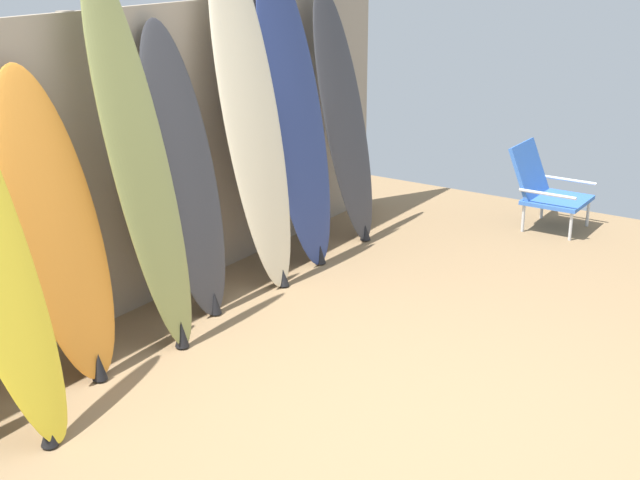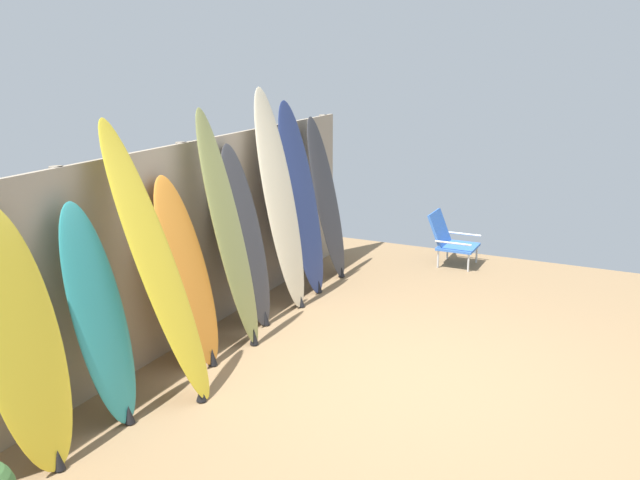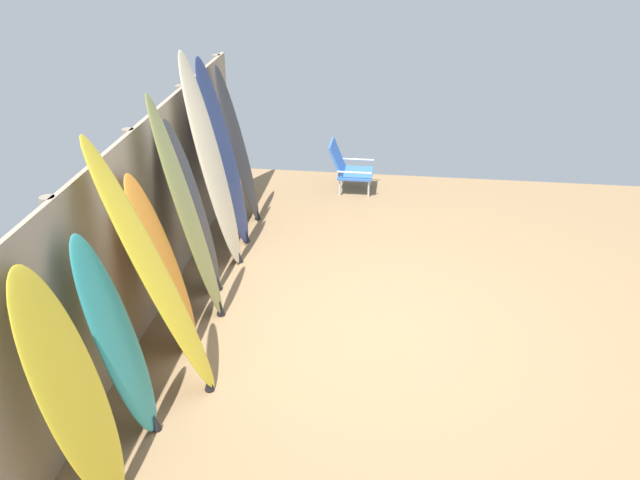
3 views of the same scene
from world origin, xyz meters
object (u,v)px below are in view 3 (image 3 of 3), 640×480
at_px(surfboard_navy_7, 224,155).
at_px(beach_chair, 347,167).
at_px(surfboard_orange_3, 163,265).
at_px(surfboard_cream_6, 212,164).
at_px(surfboard_olive_4, 187,213).
at_px(surfboard_teal_1, 117,339).
at_px(surfboard_yellow_2, 154,273).
at_px(surfboard_yellow_0, 72,392).
at_px(surfboard_charcoal_8, 238,146).
at_px(surfboard_charcoal_5, 193,210).

bearing_deg(surfboard_navy_7, beach_chair, -35.42).
bearing_deg(surfboard_orange_3, surfboard_cream_6, -0.55).
distance_m(surfboard_cream_6, surfboard_navy_7, 0.49).
bearing_deg(surfboard_olive_4, surfboard_teal_1, 178.16).
bearing_deg(surfboard_yellow_2, beach_chair, -13.81).
relative_size(surfboard_yellow_0, surfboard_navy_7, 0.83).
bearing_deg(surfboard_yellow_2, surfboard_orange_3, 14.44).
xyz_separation_m(surfboard_olive_4, surfboard_charcoal_8, (2.13, 0.05, -0.13)).
bearing_deg(beach_chair, surfboard_navy_7, 129.45).
distance_m(surfboard_teal_1, beach_chair, 4.95).
height_order(surfboard_charcoal_8, beach_chair, surfboard_charcoal_8).
relative_size(surfboard_charcoal_5, beach_chair, 2.69).
xyz_separation_m(surfboard_yellow_2, surfboard_charcoal_5, (1.54, 0.17, -0.19)).
height_order(surfboard_charcoal_5, surfboard_cream_6, surfboard_cream_6).
distance_m(surfboard_orange_3, surfboard_navy_7, 2.06).
bearing_deg(beach_chair, surfboard_teal_1, 151.03).
xyz_separation_m(surfboard_olive_4, beach_chair, (3.20, -1.13, -0.72)).
bearing_deg(surfboard_teal_1, surfboard_charcoal_8, 0.01).
height_order(surfboard_teal_1, surfboard_charcoal_8, surfboard_charcoal_8).
bearing_deg(beach_chair, surfboard_olive_4, 145.45).
relative_size(surfboard_orange_3, surfboard_charcoal_8, 0.87).
bearing_deg(surfboard_navy_7, surfboard_teal_1, -179.84).
height_order(surfboard_yellow_2, surfboard_orange_3, surfboard_yellow_2).
height_order(surfboard_charcoal_5, surfboard_navy_7, surfboard_navy_7).
height_order(surfboard_yellow_0, surfboard_yellow_2, surfboard_yellow_2).
distance_m(surfboard_yellow_0, beach_chair, 5.59).
height_order(surfboard_teal_1, surfboard_cream_6, surfboard_cream_6).
height_order(surfboard_olive_4, surfboard_charcoal_5, surfboard_olive_4).
xyz_separation_m(surfboard_cream_6, beach_chair, (2.15, -1.18, -0.78)).
relative_size(surfboard_olive_4, surfboard_navy_7, 1.02).
xyz_separation_m(surfboard_charcoal_5, beach_chair, (2.74, -1.22, -0.53)).
bearing_deg(surfboard_teal_1, surfboard_charcoal_5, 1.34).
relative_size(surfboard_orange_3, beach_chair, 2.49).
xyz_separation_m(surfboard_charcoal_5, surfboard_charcoal_8, (1.68, -0.05, 0.06)).
bearing_deg(surfboard_yellow_2, surfboard_olive_4, 3.83).
bearing_deg(surfboard_yellow_0, surfboard_navy_7, -0.21).
bearing_deg(surfboard_navy_7, surfboard_yellow_0, 179.79).
relative_size(surfboard_yellow_2, beach_chair, 3.28).
distance_m(surfboard_orange_3, surfboard_charcoal_8, 2.66).
distance_m(surfboard_charcoal_8, beach_chair, 1.69).
height_order(surfboard_yellow_0, surfboard_navy_7, surfboard_navy_7).
bearing_deg(surfboard_navy_7, surfboard_yellow_2, -177.09).
relative_size(surfboard_teal_1, surfboard_charcoal_8, 0.86).
distance_m(surfboard_teal_1, surfboard_charcoal_5, 2.04).
bearing_deg(surfboard_olive_4, surfboard_charcoal_5, 12.25).
xyz_separation_m(surfboard_yellow_2, surfboard_navy_7, (2.62, 0.13, -0.03)).
xyz_separation_m(surfboard_yellow_0, surfboard_olive_4, (2.24, -0.07, 0.20)).
bearing_deg(surfboard_cream_6, surfboard_olive_4, -176.84).
relative_size(surfboard_yellow_0, surfboard_yellow_2, 0.80).
bearing_deg(beach_chair, surfboard_charcoal_5, 140.79).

